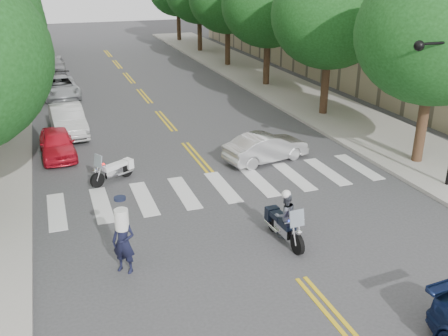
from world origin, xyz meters
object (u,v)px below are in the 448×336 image
motorcycle_police (284,218)px  motorcycle_parked (116,170)px  officer_standing (124,242)px  convertible (266,147)px

motorcycle_police → motorcycle_parked: bearing=-59.6°
motorcycle_parked → officer_standing: (-0.70, -6.57, 0.48)m
motorcycle_police → officer_standing: 4.95m
officer_standing → convertible: bearing=80.0°
motorcycle_parked → convertible: size_ratio=0.48×
officer_standing → convertible: 9.74m
motorcycle_parked → convertible: 6.56m
motorcycle_parked → convertible: (6.55, -0.07, 0.18)m
convertible → motorcycle_parked: bearing=77.5°
motorcycle_police → motorcycle_parked: motorcycle_police is taller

